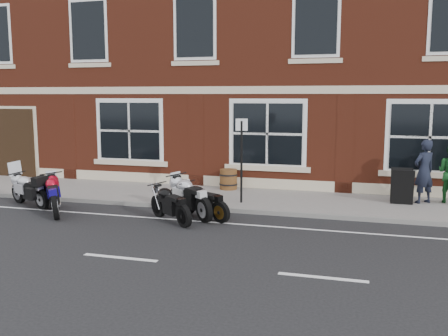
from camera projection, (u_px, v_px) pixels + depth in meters
The scene contains 13 objects.
ground at pixel (175, 222), 12.85m from camera, with size 80.00×80.00×0.00m, color black.
sidewalk at pixel (210, 197), 15.69m from camera, with size 30.00×3.00×0.12m, color slate.
kerb at pixel (194, 208), 14.19m from camera, with size 30.00×0.16×0.12m, color slate.
pub_building at pixel (261, 32), 21.97m from camera, with size 24.00×12.00×12.00m, color maroon.
moto_touring_silver at pixel (29, 188), 14.64m from camera, with size 1.82×0.93×1.28m.
moto_sport_red at pixel (56, 193), 13.74m from camera, with size 1.33×1.83×0.96m.
moto_sport_black at pixel (203, 200), 13.15m from camera, with size 1.71×1.03×0.85m.
moto_sport_silver at pixel (190, 195), 13.40m from camera, with size 1.71×1.58×0.99m.
moto_naked_black at pixel (171, 203), 12.81m from camera, with size 1.57×1.30×0.87m.
pedestrian_left at pixel (424, 171), 14.40m from camera, with size 0.68×0.44×1.86m, color black.
a_board_sign at pixel (402, 186), 14.35m from camera, with size 0.62×0.41×1.03m, color black, non-canonical shape.
barrel_planter at pixel (228, 179), 16.62m from camera, with size 0.60×0.60×0.67m.
parking_sign at pixel (241, 155), 14.39m from camera, with size 0.35×0.07×2.45m.
Camera 1 is at (4.65, -11.68, 3.23)m, focal length 40.00 mm.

